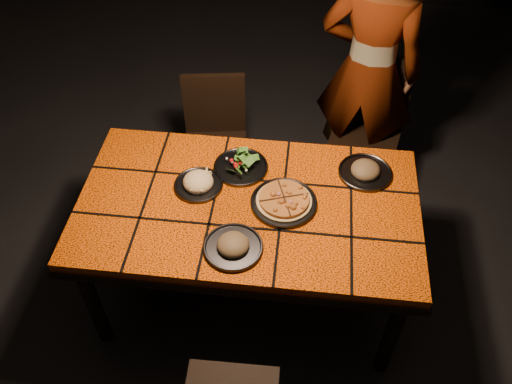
# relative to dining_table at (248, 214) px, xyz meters

# --- Properties ---
(room_shell) EXTENTS (6.04, 7.04, 3.08)m
(room_shell) POSITION_rel_dining_table_xyz_m (0.00, 0.00, 0.83)
(room_shell) COLOR black
(room_shell) RESTS_ON ground
(dining_table) EXTENTS (1.62, 0.92, 0.75)m
(dining_table) POSITION_rel_dining_table_xyz_m (0.00, 0.00, 0.00)
(dining_table) COLOR #FF5C08
(dining_table) RESTS_ON ground
(chair_far_left) EXTENTS (0.43, 0.43, 0.83)m
(chair_far_left) POSITION_rel_dining_table_xyz_m (-0.30, 0.79, -0.20)
(chair_far_left) COLOR black
(chair_far_left) RESTS_ON ground
(chair_far_right) EXTENTS (0.49, 0.49, 0.89)m
(chair_far_right) POSITION_rel_dining_table_xyz_m (0.64, 1.02, -0.16)
(chair_far_right) COLOR black
(chair_far_right) RESTS_ON ground
(diner) EXTENTS (0.68, 0.52, 1.65)m
(diner) POSITION_rel_dining_table_xyz_m (0.57, 1.03, 0.16)
(diner) COLOR brown
(diner) RESTS_ON ground
(plate_pizza) EXTENTS (0.33, 0.33, 0.04)m
(plate_pizza) POSITION_rel_dining_table_xyz_m (0.17, 0.01, 0.10)
(plate_pizza) COLOR #393A3E
(plate_pizza) RESTS_ON dining_table
(plate_pasta) EXTENTS (0.24, 0.24, 0.08)m
(plate_pasta) POSITION_rel_dining_table_xyz_m (-0.25, 0.08, 0.10)
(plate_pasta) COLOR #393A3E
(plate_pasta) RESTS_ON dining_table
(plate_salad) EXTENTS (0.27, 0.27, 0.07)m
(plate_salad) POSITION_rel_dining_table_xyz_m (-0.06, 0.22, 0.10)
(plate_salad) COLOR #393A3E
(plate_salad) RESTS_ON dining_table
(plate_mushroom_a) EXTENTS (0.26, 0.26, 0.09)m
(plate_mushroom_a) POSITION_rel_dining_table_xyz_m (-0.03, -0.27, 0.10)
(plate_mushroom_a) COLOR #393A3E
(plate_mushroom_a) RESTS_ON dining_table
(plate_mushroom_b) EXTENTS (0.26, 0.26, 0.09)m
(plate_mushroom_b) POSITION_rel_dining_table_xyz_m (0.55, 0.26, 0.10)
(plate_mushroom_b) COLOR #393A3E
(plate_mushroom_b) RESTS_ON dining_table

